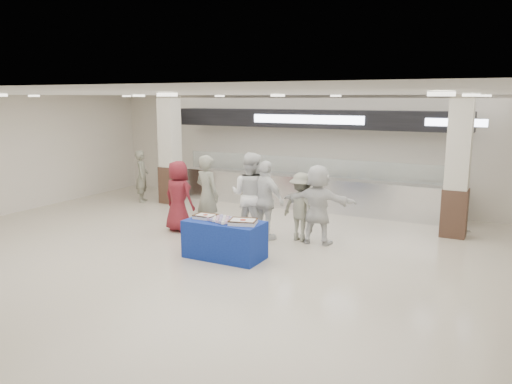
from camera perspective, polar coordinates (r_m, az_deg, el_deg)
The scene contains 15 objects.
ground at distance 9.78m, azimuth -5.71°, elevation -8.00°, with size 14.00×14.00×0.00m, color beige.
serving_line at distance 14.22m, azimuth 6.24°, elevation 2.70°, with size 8.70×0.85×2.80m.
column_left at distance 15.10m, azimuth -9.79°, elevation 4.50°, with size 0.55×0.55×3.20m.
column_right at distance 12.08m, azimuth 22.04°, elevation 2.32°, with size 0.55×0.55×3.20m.
display_table at distance 9.91m, azimuth -3.61°, elevation -5.44°, with size 1.55×0.78×0.75m, color navy.
sheet_cake_left at distance 10.06m, azimuth -5.80°, elevation -2.75°, with size 0.43×0.33×0.09m.
sheet_cake_right at distance 9.56m, azimuth -1.49°, elevation -3.39°, with size 0.60×0.52×0.10m.
cupcake_tray at distance 9.78m, azimuth -3.86°, elevation -3.17°, with size 0.53×0.46×0.07m.
civilian_maroon at distance 11.90m, azimuth -8.85°, elevation -0.48°, with size 0.82×0.54×1.68m, color maroon.
soldier_a at distance 11.54m, azimuth -5.59°, elevation -0.33°, with size 0.67×0.44×1.85m, color slate.
chef_tall at distance 11.28m, azimuth -0.64°, elevation -0.34°, with size 0.94×0.73×1.93m, color white.
chef_short at distance 11.04m, azimuth 1.11°, elevation -0.98°, with size 1.04×0.43×1.78m, color white.
soldier_b at distance 11.03m, azimuth 5.25°, elevation -1.72°, with size 0.98×0.57×1.52m, color slate.
civilian_white at distance 10.81m, azimuth 7.07°, elevation -1.42°, with size 1.62×0.51×1.74m, color white.
soldier_bg at distance 15.50m, azimuth -12.89°, elevation 1.76°, with size 0.57×0.37×1.56m, color slate.
Camera 1 is at (5.13, -7.71, 3.14)m, focal length 35.00 mm.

